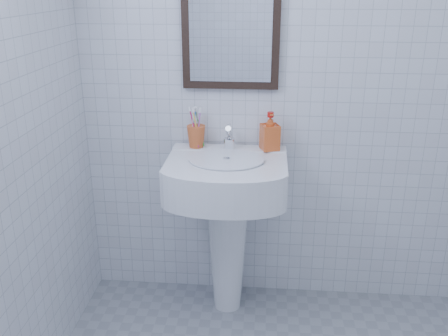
{
  "coord_description": "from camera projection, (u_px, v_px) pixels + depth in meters",
  "views": [
    {
      "loc": [
        -0.09,
        -1.42,
        1.78
      ],
      "look_at": [
        -0.29,
        0.86,
        0.91
      ],
      "focal_mm": 40.0,
      "sensor_mm": 36.0,
      "label": 1
    }
  ],
  "objects": [
    {
      "name": "faucet",
      "position": [
        229.0,
        139.0,
        2.64
      ],
      "size": [
        0.06,
        0.13,
        0.15
      ],
      "color": "silver",
      "rests_on": "washbasin"
    },
    {
      "name": "wall_mirror",
      "position": [
        231.0,
        28.0,
        2.52
      ],
      "size": [
        0.5,
        0.04,
        0.62
      ],
      "color": "black",
      "rests_on": "wall_back"
    },
    {
      "name": "toothbrush_cup",
      "position": [
        196.0,
        136.0,
        2.68
      ],
      "size": [
        0.11,
        0.11,
        0.12
      ],
      "primitive_type": null,
      "rotation": [
        0.0,
        0.0,
        -0.12
      ],
      "color": "#C45525",
      "rests_on": "washbasin"
    },
    {
      "name": "soap_dispenser",
      "position": [
        270.0,
        131.0,
        2.62
      ],
      "size": [
        0.12,
        0.12,
        0.2
      ],
      "primitive_type": "imported",
      "rotation": [
        0.0,
        0.0,
        0.33
      ],
      "color": "red",
      "rests_on": "washbasin"
    },
    {
      "name": "wall_back",
      "position": [
        285.0,
        87.0,
        2.62
      ],
      "size": [
        2.2,
        0.02,
        2.5
      ],
      "primitive_type": "cube",
      "color": "silver",
      "rests_on": "ground"
    },
    {
      "name": "washbasin",
      "position": [
        227.0,
        209.0,
        2.66
      ],
      "size": [
        0.61,
        0.45,
        0.94
      ],
      "color": "white",
      "rests_on": "ground"
    }
  ]
}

